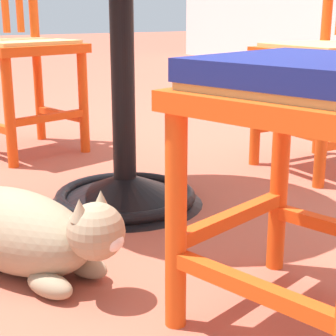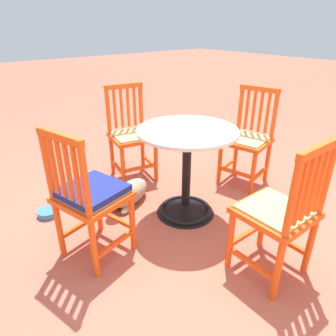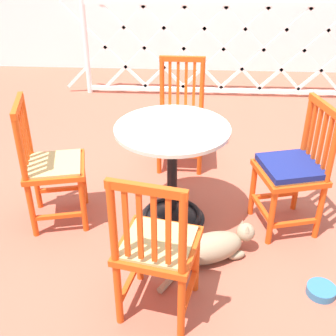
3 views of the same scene
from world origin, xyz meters
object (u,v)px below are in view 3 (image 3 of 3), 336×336
Objects in this scene: orange_chair_near_fence at (181,117)px; orange_chair_by_planter at (157,249)px; pet_water_bowl at (321,290)px; orange_chair_facing_out at (50,167)px; cafe_table at (172,185)px; orange_chair_tucked_in at (293,170)px; tabby_cat at (216,247)px.

orange_chair_near_fence is 1.68m from orange_chair_by_planter.
orange_chair_facing_out is at bearing 160.18° from pet_water_bowl.
orange_chair_by_planter is at bearing -92.37° from cafe_table.
orange_chair_tucked_in is at bearing 99.05° from pet_water_bowl.
orange_chair_near_fence and orange_chair_facing_out have the same top height.
orange_chair_near_fence is 1.00× the size of orange_chair_facing_out.
orange_chair_tucked_in is 1.16m from orange_chair_near_fence.
orange_chair_tucked_in is 0.79m from pet_water_bowl.
cafe_table is 0.86m from orange_chair_by_planter.
orange_chair_facing_out is 1.49× the size of tabby_cat.
pet_water_bowl is (0.94, 0.17, -0.41)m from orange_chair_by_planter.
orange_chair_tucked_in is (0.80, -0.02, 0.16)m from cafe_table.
orange_chair_tucked_in reaches higher than cafe_table.
orange_chair_near_fence is at bearing 120.15° from pet_water_bowl.
orange_chair_tucked_in is at bearing -47.95° from orange_chair_near_fence.
orange_chair_tucked_in is 1.63m from orange_chair_facing_out.
orange_chair_near_fence is 1.00× the size of orange_chair_by_planter.
orange_chair_tucked_in is 1.00× the size of orange_chair_facing_out.
orange_chair_facing_out is at bearing -176.31° from cafe_table.
tabby_cat is at bearing 52.37° from orange_chair_by_planter.
cafe_table is at bearing 143.24° from pet_water_bowl.
pet_water_bowl is at bearing 9.97° from orange_chair_by_planter.
orange_chair_by_planter reaches higher than tabby_cat.
orange_chair_facing_out is at bearing 135.01° from orange_chair_by_planter.
orange_chair_facing_out and orange_chair_by_planter have the same top height.
orange_chair_tucked_in and orange_chair_by_planter have the same top height.
orange_chair_near_fence is 1.80m from pet_water_bowl.
cafe_table is 0.82m from orange_chair_tucked_in.
cafe_table is 0.54m from tabby_cat.
orange_chair_by_planter is at bearing -135.65° from orange_chair_tucked_in.
cafe_table reaches higher than tabby_cat.
cafe_table is at bearing 178.28° from orange_chair_tucked_in.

